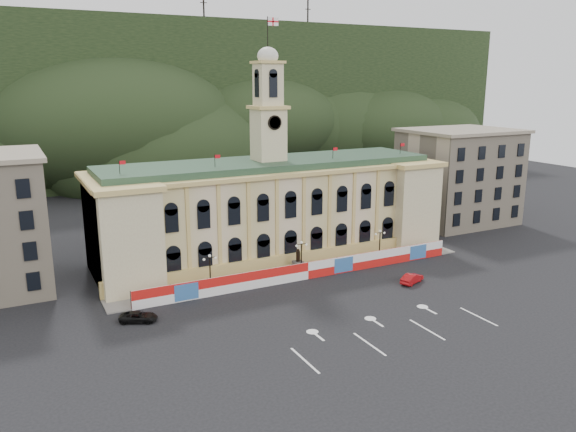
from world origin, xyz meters
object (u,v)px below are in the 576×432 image
lamp_center (301,255)px  red_sedan (412,278)px  black_suv (138,317)px  statue (298,265)px

lamp_center → red_sedan: 16.09m
red_sedan → lamp_center: bearing=28.2°
black_suv → red_sedan: bearing=-71.9°
statue → red_sedan: size_ratio=0.83×
statue → red_sedan: statue is taller
black_suv → statue: bearing=-50.0°
lamp_center → black_suv: bearing=-167.0°
statue → red_sedan: 16.58m
statue → red_sedan: (12.25, -11.16, -0.49)m
statue → black_suv: size_ratio=0.76×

